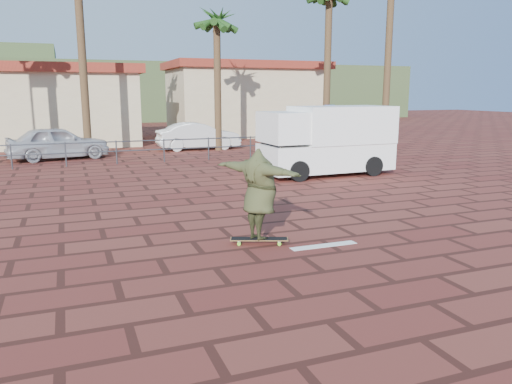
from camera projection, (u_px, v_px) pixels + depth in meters
ground at (268, 233)px, 10.73m from camera, size 120.00×120.00×0.00m
paint_stripe at (324, 246)px, 9.87m from camera, size 1.40×0.22×0.01m
guardrail at (164, 146)px, 21.60m from camera, size 24.06×0.06×1.00m
palm_center at (217, 23)px, 24.90m from camera, size 2.40×2.40×7.75m
palm_right at (329, 0)px, 25.20m from camera, size 2.40×2.40×9.05m
building_west at (25, 105)px, 28.36m from camera, size 12.60×7.60×4.50m
building_east at (245, 99)px, 35.01m from camera, size 10.60×6.60×5.00m
hill_front at (100, 92)px, 55.97m from camera, size 70.00×18.00×6.00m
longboard at (259, 239)px, 9.98m from camera, size 1.17×0.65×0.11m
skateboarder at (259, 194)px, 9.80m from camera, size 1.46×2.28×1.81m
campervan at (327, 139)px, 18.19m from camera, size 4.86×2.23×2.49m
car_silver at (58, 143)px, 22.48m from camera, size 4.63×2.54×1.49m
car_white at (198, 136)px, 26.33m from camera, size 4.33×1.55×1.42m
street_sign at (329, 120)px, 24.22m from camera, size 0.46×0.22×2.38m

